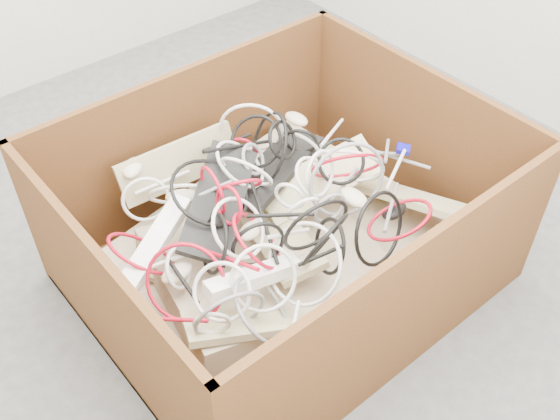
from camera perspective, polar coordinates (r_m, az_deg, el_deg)
ground at (r=2.45m, az=-3.24°, el=-2.68°), size 3.00×3.00×0.00m
cardboard_box at (r=2.22m, az=-0.04°, el=-3.40°), size 1.29×1.08×0.61m
keyboard_pile at (r=2.14m, az=-0.24°, el=-0.56°), size 1.07×0.95×0.35m
mice_scatter at (r=2.07m, az=-1.50°, el=0.54°), size 0.85×0.73×0.16m
power_strip_left at (r=1.97m, az=-10.77°, el=-2.79°), size 0.32×0.19×0.13m
power_strip_right at (r=1.87m, az=-2.35°, el=-5.87°), size 0.30×0.10×0.10m
vga_plug at (r=2.32m, az=10.66°, el=5.23°), size 0.06×0.06×0.03m
cable_tangle at (r=1.98m, az=-0.64°, el=0.05°), size 1.11×0.85×0.46m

